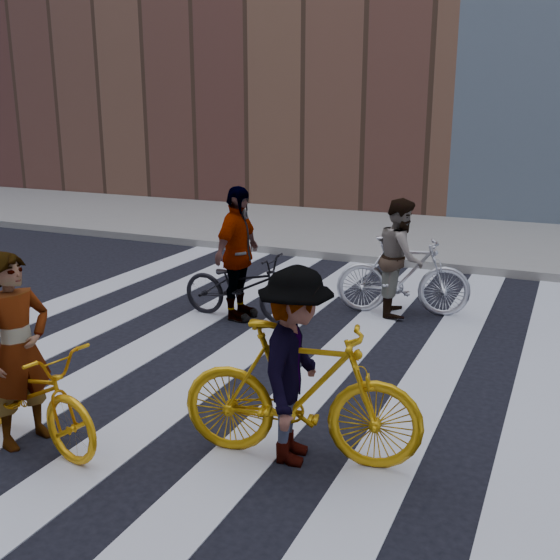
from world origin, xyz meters
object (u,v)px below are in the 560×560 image
Objects in this scene: bike_silver_mid at (403,276)px; rider_rear at (238,254)px; rider_mid at (401,257)px; bike_yellow_left at (27,392)px; rider_left at (18,350)px; rider_right at (295,366)px; bike_dark_rear at (241,287)px; bike_yellow_right at (301,393)px.

bike_silver_mid is 2.30m from rider_rear.
bike_silver_mid is 1.13× the size of rider_mid.
rider_rear is at bearing 10.22° from bike_yellow_left.
rider_mid is 0.90× the size of rider_rear.
rider_rear is (0.10, 3.75, 0.06)m from rider_left.
rider_right is (2.18, 0.69, 0.35)m from bike_yellow_left.
bike_dark_rear is 0.45m from rider_rear.
bike_yellow_right is 1.14× the size of bike_dark_rear.
rider_right is (2.23, 0.69, -0.03)m from rider_left.
bike_yellow_right is 3.78m from rider_rear.
bike_yellow_left is 1.09× the size of rider_mid.
bike_silver_mid is at bearing -103.71° from rider_mid.
rider_mid is (-0.25, 4.17, 0.22)m from bike_yellow_right.
rider_right is at bearing 169.00° from rider_mid.
rider_right is at bearing 168.32° from bike_silver_mid.
rider_mid is at bearing 76.29° from bike_silver_mid.
bike_yellow_right is at bearing 169.69° from rider_mid.
bike_yellow_right is 1.17× the size of rider_left.
bike_yellow_right is at bearing -144.27° from rider_rear.
bike_dark_rear is 1.03× the size of rider_left.
bike_yellow_right is 1.21× the size of rider_right.
bike_silver_mid is 1.12× the size of rider_right.
bike_silver_mid is at bearing -12.27° from rider_left.
rider_right is 3.73m from rider_rear.
rider_left is at bearing 143.07° from bike_silver_mid.
bike_dark_rear is at bearing 23.79° from rider_right.
bike_yellow_left is 5.27m from bike_silver_mid.
bike_silver_mid is at bearing -60.02° from bike_dark_rear.
bike_dark_rear is 3.78m from rider_left.
rider_right is at bearing -144.89° from rider_rear.
bike_yellow_left reaches higher than bike_dark_rear.
bike_yellow_left is 0.90× the size of bike_yellow_right.
bike_yellow_left is 1.05× the size of rider_left.
rider_rear is at bearing 25.05° from bike_yellow_right.
bike_silver_mid is at bearing -7.75° from bike_yellow_right.
bike_silver_mid reaches higher than bike_dark_rear.
rider_rear is (-2.19, 3.06, 0.31)m from bike_yellow_right.
rider_right is (0.15, -4.17, 0.27)m from bike_silver_mid.
rider_rear reaches higher than bike_silver_mid.
rider_right is at bearing -61.86° from rider_left.
bike_yellow_left is at bearing 97.08° from rider_right.
rider_rear is at bearing 105.43° from bike_silver_mid.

